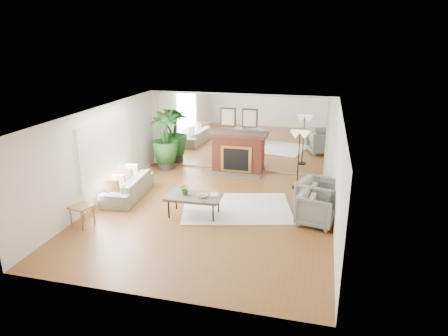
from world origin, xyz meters
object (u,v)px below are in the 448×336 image
(armchair_front, at_px, (317,209))
(side_table, at_px, (82,209))
(sofa, at_px, (128,187))
(armchair_back, at_px, (318,196))
(fireplace, at_px, (237,152))
(potted_ficus, at_px, (165,139))
(floor_lamp, at_px, (300,140))
(coffee_table, at_px, (194,197))

(armchair_front, bearing_deg, side_table, 117.60)
(sofa, relative_size, armchair_back, 2.16)
(fireplace, bearing_deg, potted_ficus, -174.41)
(armchair_back, xyz_separation_m, side_table, (-5.25, -2.14, 0.01))
(sofa, relative_size, armchair_front, 2.34)
(armchair_back, height_order, armchair_front, armchair_back)
(sofa, distance_m, armchair_back, 5.06)
(floor_lamp, bearing_deg, sofa, -158.13)
(coffee_table, height_order, potted_ficus, potted_ficus)
(armchair_front, distance_m, floor_lamp, 2.55)
(armchair_back, bearing_deg, potted_ficus, 83.50)
(potted_ficus, bearing_deg, sofa, -92.00)
(fireplace, bearing_deg, armchair_front, -51.25)
(sofa, height_order, floor_lamp, floor_lamp)
(armchair_back, bearing_deg, coffee_table, 126.58)
(side_table, bearing_deg, armchair_back, 22.15)
(coffee_table, bearing_deg, floor_lamp, 47.06)
(coffee_table, xyz_separation_m, floor_lamp, (2.32, 2.49, 0.96))
(potted_ficus, bearing_deg, armchair_back, -24.78)
(coffee_table, relative_size, side_table, 2.47)
(potted_ficus, height_order, floor_lamp, potted_ficus)
(side_table, bearing_deg, potted_ficus, 86.27)
(sofa, height_order, armchair_back, armchair_back)
(armchair_back, relative_size, armchair_front, 1.08)
(side_table, bearing_deg, fireplace, 60.37)
(floor_lamp, bearing_deg, armchair_back, -68.10)
(potted_ficus, xyz_separation_m, floor_lamp, (4.35, -0.77, 0.43))
(coffee_table, distance_m, floor_lamp, 3.53)
(coffee_table, bearing_deg, armchair_back, 18.30)
(coffee_table, relative_size, sofa, 0.67)
(potted_ficus, bearing_deg, coffee_table, -58.03)
(fireplace, xyz_separation_m, floor_lamp, (1.99, -1.00, 0.79))
(fireplace, relative_size, side_table, 3.76)
(coffee_table, bearing_deg, side_table, -153.28)
(sofa, relative_size, floor_lamp, 1.17)
(sofa, distance_m, side_table, 1.89)
(armchair_front, relative_size, floor_lamp, 0.50)
(fireplace, xyz_separation_m, coffee_table, (-0.33, -3.49, -0.17))
(coffee_table, xyz_separation_m, potted_ficus, (-2.03, 3.26, 0.53))
(coffee_table, relative_size, potted_ficus, 0.70)
(sofa, xyz_separation_m, floor_lamp, (4.44, 1.78, 1.16))
(coffee_table, height_order, side_table, coffee_table)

